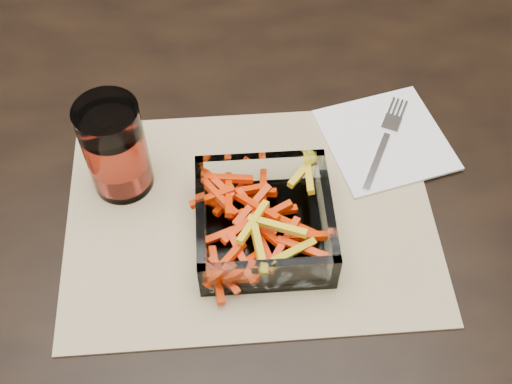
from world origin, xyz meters
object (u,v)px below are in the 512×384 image
Objects in this scene: glass_bowl at (264,223)px; fork at (385,139)px; dining_table at (238,213)px; tumbler at (116,151)px.

glass_bowl is 1.06× the size of fork.
tumbler is at bearing 177.76° from dining_table.
fork is (0.18, 0.13, -0.02)m from glass_bowl.
dining_table is at bearing -2.24° from tumbler.
fork is at bearing 4.54° from tumbler.
fork is at bearing 35.47° from glass_bowl.
dining_table is 10.42× the size of fork.
tumbler is 0.87× the size of fork.
glass_bowl is 0.20m from tumbler.
dining_table is at bearing 104.75° from glass_bowl.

